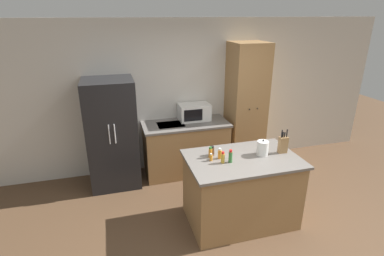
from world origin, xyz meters
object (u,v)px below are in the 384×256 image
at_px(refrigerator, 112,134).
at_px(spice_bottle_amber_oil, 223,158).
at_px(knife_block, 283,144).
at_px(kettle, 263,148).
at_px(spice_bottle_green_herb, 210,153).
at_px(spice_bottle_orange_cap, 230,156).
at_px(pantry_cabinet, 246,107).
at_px(microwave, 194,112).
at_px(spice_bottle_short_red, 211,157).
at_px(spice_bottle_tall_dark, 220,154).
at_px(spice_bottle_pale_salt, 212,151).

xyz_separation_m(refrigerator, spice_bottle_amber_oil, (1.28, -1.52, 0.14)).
relative_size(knife_block, kettle, 1.54).
xyz_separation_m(spice_bottle_green_herb, spice_bottle_orange_cap, (0.19, -0.19, 0.01)).
height_order(pantry_cabinet, knife_block, pantry_cabinet).
bearing_deg(spice_bottle_green_herb, kettle, -8.95).
bearing_deg(kettle, refrigerator, 142.28).
height_order(microwave, spice_bottle_orange_cap, microwave).
xyz_separation_m(microwave, knife_block, (0.75, -1.62, -0.00)).
height_order(pantry_cabinet, kettle, pantry_cabinet).
height_order(spice_bottle_amber_oil, kettle, kettle).
relative_size(spice_bottle_short_red, spice_bottle_orange_cap, 0.58).
distance_m(refrigerator, spice_bottle_tall_dark, 1.90).
distance_m(refrigerator, spice_bottle_short_red, 1.84).
bearing_deg(spice_bottle_green_herb, spice_bottle_amber_oil, -62.12).
bearing_deg(spice_bottle_short_red, spice_bottle_amber_oil, -38.92).
xyz_separation_m(refrigerator, spice_bottle_short_red, (1.16, -1.42, 0.11)).
bearing_deg(refrigerator, spice_bottle_short_red, -50.70).
bearing_deg(spice_bottle_tall_dark, knife_block, -4.18).
relative_size(spice_bottle_pale_salt, kettle, 0.59).
distance_m(knife_block, spice_bottle_pale_salt, 0.94).
relative_size(refrigerator, spice_bottle_orange_cap, 10.34).
height_order(refrigerator, spice_bottle_short_red, refrigerator).
distance_m(refrigerator, spice_bottle_pale_salt, 1.77).
xyz_separation_m(knife_block, spice_bottle_short_red, (-0.98, 0.03, -0.07)).
distance_m(knife_block, spice_bottle_orange_cap, 0.77).
height_order(spice_bottle_orange_cap, kettle, kettle).
xyz_separation_m(microwave, spice_bottle_amber_oil, (-0.12, -1.68, -0.05)).
xyz_separation_m(refrigerator, pantry_cabinet, (2.33, 0.07, 0.24)).
height_order(spice_bottle_short_red, kettle, kettle).
distance_m(knife_block, spice_bottle_tall_dark, 0.86).
bearing_deg(spice_bottle_green_herb, microwave, 81.82).
relative_size(knife_block, spice_bottle_orange_cap, 1.94).
bearing_deg(knife_block, spice_bottle_orange_cap, -174.75).
height_order(spice_bottle_pale_salt, spice_bottle_orange_cap, spice_bottle_orange_cap).
relative_size(microwave, spice_bottle_short_red, 5.37).
xyz_separation_m(knife_block, spice_bottle_amber_oil, (-0.86, -0.06, -0.05)).
relative_size(knife_block, spice_bottle_pale_salt, 2.62).
height_order(microwave, spice_bottle_green_herb, microwave).
relative_size(spice_bottle_short_red, spice_bottle_pale_salt, 0.79).
distance_m(spice_bottle_pale_salt, spice_bottle_orange_cap, 0.29).
height_order(knife_block, kettle, knife_block).
height_order(refrigerator, spice_bottle_green_herb, refrigerator).
bearing_deg(kettle, knife_block, -3.29).
relative_size(pantry_cabinet, knife_block, 6.80).
bearing_deg(spice_bottle_green_herb, spice_bottle_short_red, -102.93).
height_order(microwave, kettle, microwave).
bearing_deg(knife_block, spice_bottle_green_herb, 172.71).
xyz_separation_m(spice_bottle_tall_dark, spice_bottle_short_red, (-0.13, -0.03, -0.02)).
distance_m(pantry_cabinet, spice_bottle_amber_oil, 1.90).
bearing_deg(spice_bottle_orange_cap, spice_bottle_amber_oil, 174.99).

